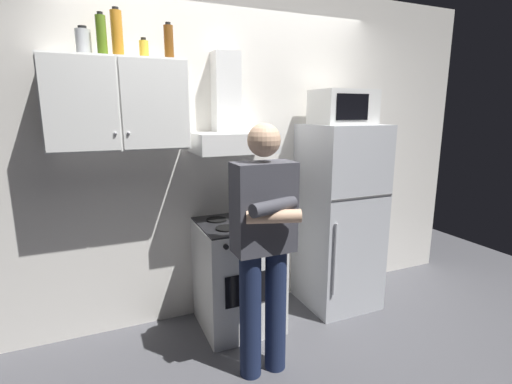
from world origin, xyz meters
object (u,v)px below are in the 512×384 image
(cooking_pot, at_px, (259,215))
(bottle_liquor_amber, at_px, (117,34))
(bottle_canister_steel, at_px, (83,43))
(bottle_spice_jar, at_px, (144,50))
(stove_oven, at_px, (238,274))
(upper_cabinet, at_px, (118,105))
(range_hood, at_px, (231,126))
(person_standing, at_px, (264,243))
(refrigerator, at_px, (339,217))
(microwave, at_px, (343,107))
(bottle_olive_oil, at_px, (101,35))
(bottle_beer_brown, at_px, (169,43))

(cooking_pot, height_order, bottle_liquor_amber, bottle_liquor_amber)
(bottle_canister_steel, distance_m, bottle_spice_jar, 0.37)
(stove_oven, bearing_deg, upper_cabinet, 171.10)
(range_hood, relative_size, bottle_liquor_amber, 2.39)
(person_standing, xyz_separation_m, bottle_spice_jar, (-0.56, 0.75, 1.21))
(range_hood, xyz_separation_m, refrigerator, (0.95, -0.13, -0.80))
(upper_cabinet, distance_m, microwave, 1.75)
(refrigerator, xyz_separation_m, microwave, (-0.00, 0.02, 0.94))
(bottle_canister_steel, relative_size, bottle_liquor_amber, 0.60)
(range_hood, distance_m, cooking_pot, 0.72)
(bottle_spice_jar, bearing_deg, cooking_pot, -19.79)
(upper_cabinet, relative_size, bottle_spice_jar, 6.36)
(upper_cabinet, relative_size, cooking_pot, 2.89)
(refrigerator, xyz_separation_m, bottle_olive_oil, (-1.82, 0.09, 1.38))
(range_hood, distance_m, bottle_liquor_amber, 0.98)
(stove_oven, relative_size, person_standing, 0.53)
(cooking_pot, xyz_separation_m, bottle_liquor_amber, (-0.90, 0.26, 1.26))
(bottle_beer_brown, bearing_deg, refrigerator, -6.33)
(cooking_pot, height_order, bottle_beer_brown, bottle_beer_brown)
(person_standing, xyz_separation_m, bottle_olive_oil, (-0.82, 0.70, 1.28))
(upper_cabinet, bearing_deg, person_standing, -44.26)
(refrigerator, relative_size, bottle_liquor_amber, 5.09)
(bottle_spice_jar, xyz_separation_m, bottle_olive_oil, (-0.26, -0.05, 0.06))
(microwave, relative_size, bottle_beer_brown, 1.89)
(person_standing, bearing_deg, microwave, 32.00)
(range_hood, distance_m, microwave, 0.97)
(range_hood, relative_size, person_standing, 0.46)
(person_standing, relative_size, bottle_liquor_amber, 5.22)
(bottle_spice_jar, height_order, bottle_olive_oil, bottle_olive_oil)
(refrigerator, xyz_separation_m, bottle_spice_jar, (-1.56, 0.15, 1.31))
(bottle_liquor_amber, bearing_deg, stove_oven, -10.45)
(refrigerator, xyz_separation_m, bottle_liquor_amber, (-1.72, 0.14, 1.40))
(stove_oven, distance_m, bottle_olive_oil, 1.95)
(stove_oven, relative_size, bottle_olive_oil, 3.29)
(range_hood, distance_m, bottle_canister_steel, 1.12)
(bottle_canister_steel, xyz_separation_m, bottle_spice_jar, (0.37, -0.02, -0.02))
(upper_cabinet, height_order, stove_oven, upper_cabinet)
(stove_oven, height_order, bottle_liquor_amber, bottle_liquor_amber)
(refrigerator, height_order, bottle_beer_brown, bottle_beer_brown)
(upper_cabinet, bearing_deg, refrigerator, -4.07)
(refrigerator, bearing_deg, bottle_spice_jar, 174.67)
(refrigerator, height_order, bottle_liquor_amber, bottle_liquor_amber)
(person_standing, bearing_deg, bottle_liquor_amber, 133.99)
(bottle_liquor_amber, height_order, bottle_olive_oil, bottle_liquor_amber)
(bottle_canister_steel, height_order, bottle_liquor_amber, bottle_liquor_amber)
(microwave, xyz_separation_m, cooking_pot, (-0.82, -0.14, -0.80))
(refrigerator, relative_size, cooking_pot, 5.13)
(upper_cabinet, distance_m, person_standing, 1.35)
(microwave, bearing_deg, bottle_olive_oil, 177.71)
(bottle_canister_steel, height_order, bottle_olive_oil, bottle_olive_oil)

